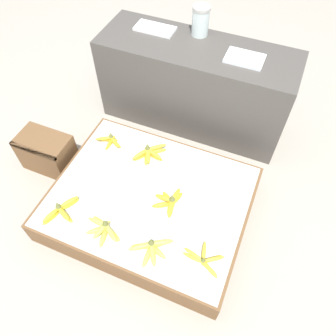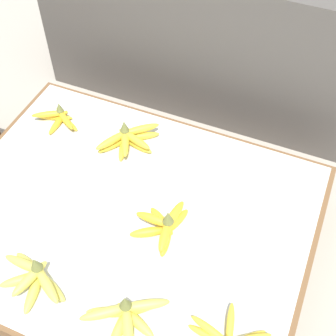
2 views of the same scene
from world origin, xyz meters
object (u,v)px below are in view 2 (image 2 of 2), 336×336
(banana_bunch_front_midright, at_px, (126,316))
(banana_bunch_middle_midright, at_px, (164,225))
(banana_bunch_back_left, at_px, (59,118))
(banana_bunch_back_midleft, at_px, (128,139))
(banana_bunch_front_midleft, at_px, (34,278))

(banana_bunch_front_midright, distance_m, banana_bunch_middle_midright, 0.32)
(banana_bunch_middle_midright, relative_size, banana_bunch_back_left, 1.03)
(banana_bunch_front_midright, distance_m, banana_bunch_back_left, 0.88)
(banana_bunch_middle_midright, xyz_separation_m, banana_bunch_back_left, (-0.59, 0.31, -0.01))
(banana_bunch_front_midright, xyz_separation_m, banana_bunch_back_midleft, (-0.30, 0.63, 0.00))
(banana_bunch_front_midleft, height_order, banana_bunch_back_midleft, banana_bunch_front_midleft)
(banana_bunch_front_midright, height_order, banana_bunch_back_midleft, banana_bunch_front_midright)
(banana_bunch_back_midleft, bearing_deg, banana_bunch_front_midright, -64.43)
(banana_bunch_front_midleft, distance_m, banana_bunch_front_midright, 0.31)
(banana_bunch_front_midleft, xyz_separation_m, banana_bunch_middle_midright, (0.29, 0.32, 0.00))
(banana_bunch_front_midleft, distance_m, banana_bunch_back_midleft, 0.63)
(banana_bunch_front_midleft, bearing_deg, banana_bunch_front_midright, 0.37)
(banana_bunch_middle_midright, distance_m, banana_bunch_back_midleft, 0.41)
(banana_bunch_back_left, height_order, banana_bunch_back_midleft, banana_bunch_back_midleft)
(banana_bunch_front_midright, relative_size, banana_bunch_back_left, 1.14)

